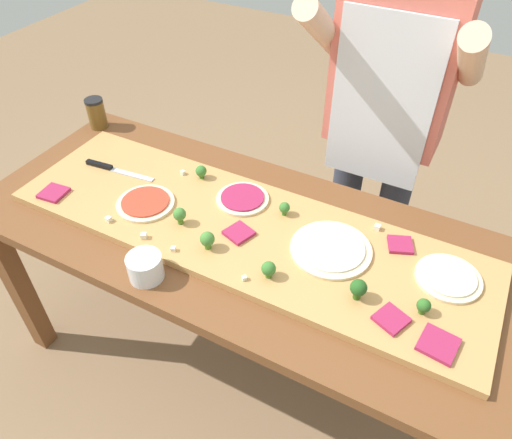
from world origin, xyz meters
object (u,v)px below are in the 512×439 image
Objects in this scene: broccoli_floret_back_mid at (358,288)px; broccoli_floret_center_left at (424,306)px; chefs_knife at (110,168)px; pizza_slice_far_right at (54,193)px; cheese_crumble_c at (173,249)px; broccoli_floret_front_right at (284,208)px; cheese_crumble_d at (109,219)px; pizza_whole_beet_magenta at (242,198)px; cook_center at (385,116)px; broccoli_floret_back_right at (269,269)px; pizza_whole_cheese_artichoke at (448,278)px; flour_cup at (145,268)px; sauce_jar at (96,113)px; cheese_crumble_b at (244,278)px; broccoli_floret_center_right at (201,171)px; cheese_crumble_e at (377,227)px; pizza_slice_far_left at (239,233)px; pizza_slice_center at (400,245)px; broccoli_floret_front_left at (180,215)px; pizza_slice_near_right at (391,319)px; pizza_whole_tomato_red at (145,203)px; cheese_crumble_f at (183,173)px; pizza_whole_white_garlic at (331,249)px; prep_table at (249,255)px; broccoli_floret_back_left at (207,239)px; pizza_slice_near_left at (438,344)px; cheese_crumble_a at (144,236)px.

broccoli_floret_center_left is at bearing 10.99° from broccoli_floret_back_mid.
chefs_knife is 3.40× the size of pizza_slice_far_right.
chefs_knife is 0.51m from cheese_crumble_c.
broccoli_floret_front_right is 0.58m from cheese_crumble_d.
cook_center is (0.33, 0.47, 0.17)m from pizza_whole_beet_magenta.
broccoli_floret_back_mid is (1.01, -0.15, 0.03)m from chefs_knife.
broccoli_floret_back_right reaches higher than cheese_crumble_c.
cheese_crumble_c is (-0.77, -0.28, -0.00)m from pizza_whole_cheese_artichoke.
sauce_jar reaches higher than flour_cup.
cheese_crumble_b is (-0.06, -0.04, -0.02)m from broccoli_floret_back_right.
cheese_crumble_b is (0.18, -0.31, -0.00)m from pizza_whole_beet_magenta.
cheese_crumble_e is at bearing 2.95° from broccoli_floret_center_right.
broccoli_floret_center_right reaches higher than pizza_slice_far_left.
pizza_slice_center is at bearing -0.55° from broccoli_floret_center_right.
sauce_jar reaches higher than broccoli_floret_front_left.
pizza_slice_near_right is 1.62× the size of broccoli_floret_front_right.
cheese_crumble_f is at bearing 86.21° from pizza_whole_tomato_red.
broccoli_floret_center_left is at bearing -51.89° from cheese_crumble_e.
chefs_knife is 1.13m from pizza_slice_near_right.
pizza_whole_cheese_artichoke is at bearing 8.35° from pizza_whole_white_garlic.
prep_table is at bearing 22.34° from broccoli_floret_front_left.
cheese_crumble_f is at bearing 161.99° from pizza_slice_near_right.
broccoli_floret_back_left is (-0.57, 0.00, 0.03)m from pizza_slice_near_right.
pizza_slice_far_left is 0.21m from cheese_crumble_c.
prep_table is 37.38× the size of broccoli_floret_center_right.
broccoli_floret_center_left reaches higher than cheese_crumble_c.
pizza_slice_near_left is at bearing -12.20° from broccoli_floret_back_mid.
pizza_slice_near_left is at bearing -62.11° from cook_center.
broccoli_floret_back_right is 1.07× the size of broccoli_floret_center_right.
cheese_crumble_a is at bearing 179.65° from cheese_crumble_b.
cheese_crumble_c is (-0.43, -0.23, -0.00)m from pizza_whole_white_garlic.
pizza_whole_cheese_artichoke is 0.28m from broccoli_floret_back_mid.
pizza_whole_beet_magenta is at bearing -5.90° from cheese_crumble_f.
broccoli_floret_center_left reaches higher than pizza_slice_center.
prep_table is at bearing -3.52° from chefs_knife.
cheese_crumble_e is (0.65, 0.03, -0.02)m from broccoli_floret_center_right.
broccoli_floret_back_right is at bearing -97.18° from cook_center.
sauce_jar is at bearing 113.88° from pizza_slice_far_right.
cheese_crumble_c is 0.11m from flour_cup.
pizza_whole_beet_magenta reaches higher than prep_table.
broccoli_floret_front_right is at bearing 60.95° from broccoli_floret_back_left.
broccoli_floret_front_right is at bearing 60.94° from pizza_slice_far_left.
chefs_knife is at bearing -178.08° from pizza_whole_cheese_artichoke.
pizza_slice_near_right is 0.99× the size of pizza_slice_far_left.
pizza_slice_far_right is at bearing -110.04° from chefs_knife.
cheese_crumble_b is at bearing -64.58° from prep_table.
cook_center reaches higher than chefs_knife.
broccoli_floret_front_right reaches higher than cheese_crumble_d.
cheese_crumble_c is (0.12, -0.35, -0.02)m from broccoli_floret_center_right.
broccoli_floret_back_right is 3.05× the size of cheese_crumble_a.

